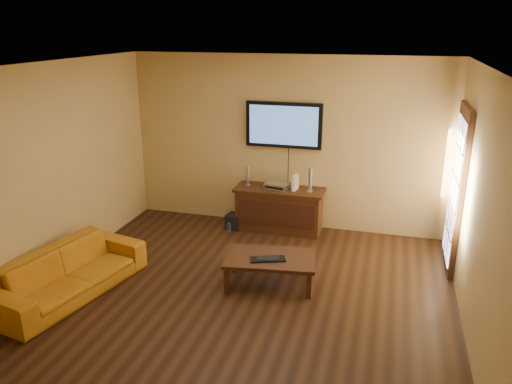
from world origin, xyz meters
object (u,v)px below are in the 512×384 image
at_px(coffee_table, 270,260).
at_px(keyboard, 268,259).
at_px(sofa, 68,266).
at_px(speaker_left, 248,176).
at_px(game_console, 295,183).
at_px(bottle, 229,228).
at_px(subwoofer, 234,221).
at_px(av_receiver, 278,186).
at_px(television, 284,125).
at_px(speaker_right, 310,181).
at_px(media_console, 279,209).

bearing_deg(coffee_table, keyboard, -95.71).
distance_m(coffee_table, sofa, 2.44).
xyz_separation_m(sofa, speaker_left, (1.46, 2.65, 0.46)).
bearing_deg(coffee_table, game_console, 91.45).
distance_m(bottle, keyboard, 1.80).
bearing_deg(sofa, subwoofer, -15.13).
bearing_deg(subwoofer, coffee_table, -49.87).
bearing_deg(av_receiver, television, 93.64).
relative_size(speaker_left, speaker_right, 0.87).
relative_size(media_console, coffee_table, 1.16).
bearing_deg(speaker_right, bottle, -163.01).
bearing_deg(coffee_table, television, 98.34).
relative_size(speaker_right, game_console, 1.54).
distance_m(sofa, subwoofer, 2.81).
bearing_deg(sofa, speaker_left, -16.61).
relative_size(coffee_table, bottle, 6.44).
height_order(sofa, speaker_right, speaker_right).
relative_size(coffee_table, speaker_right, 3.24).
xyz_separation_m(coffee_table, speaker_left, (-0.81, 1.78, 0.50)).
relative_size(speaker_left, bottle, 1.73).
relative_size(game_console, keyboard, 0.52).
bearing_deg(television, keyboard, -82.25).
relative_size(media_console, sofa, 0.72).
bearing_deg(game_console, speaker_left, -171.45).
relative_size(coffee_table, subwoofer, 5.06).
bearing_deg(bottle, sofa, -119.36).
bearing_deg(speaker_right, av_receiver, 177.08).
xyz_separation_m(bottle, keyboard, (1.00, -1.46, 0.30)).
height_order(sofa, speaker_left, speaker_left).
bearing_deg(av_receiver, coffee_table, -66.15).
bearing_deg(speaker_left, media_console, -3.00).
height_order(av_receiver, keyboard, av_receiver).
height_order(coffee_table, subwoofer, coffee_table).
xyz_separation_m(media_console, coffee_table, (0.29, -1.75, -0.01)).
bearing_deg(speaker_left, keyboard, -66.64).
distance_m(speaker_left, subwoofer, 0.76).
xyz_separation_m(sofa, av_receiver, (1.95, 2.64, 0.35)).
relative_size(media_console, game_console, 5.81).
relative_size(media_console, bottle, 7.48).
bearing_deg(keyboard, bottle, 124.30).
relative_size(coffee_table, sofa, 0.62).
xyz_separation_m(speaker_right, game_console, (-0.23, 0.01, -0.05)).
distance_m(media_console, keyboard, 1.86).
bearing_deg(subwoofer, speaker_right, 14.95).
height_order(media_console, bottle, media_console).
bearing_deg(sofa, keyboard, -58.64).
bearing_deg(coffee_table, bottle, 126.20).
distance_m(television, game_console, 0.90).
relative_size(subwoofer, keyboard, 0.52).
bearing_deg(keyboard, speaker_left, 113.36).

